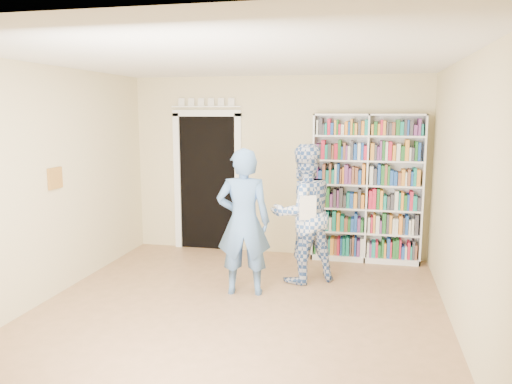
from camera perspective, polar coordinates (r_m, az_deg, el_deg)
floor at (r=5.56m, az=-2.39°, el=-13.81°), size 5.00×5.00×0.00m
ceiling at (r=5.15m, az=-2.60°, el=15.05°), size 5.00×5.00×0.00m
wall_back at (r=7.61m, az=2.39°, el=2.96°), size 4.50×0.00×4.50m
wall_left at (r=6.16m, az=-23.15°, el=0.76°), size 0.00×5.00×5.00m
wall_right at (r=5.10m, az=22.75°, el=-0.82°), size 0.00×5.00×5.00m
bookshelf at (r=7.37m, az=12.54°, el=0.45°), size 1.56×0.29×2.14m
doorway at (r=7.88m, az=-5.55°, el=1.89°), size 1.10×0.08×2.43m
wall_art at (r=6.31m, az=-21.98°, el=1.47°), size 0.03×0.25×0.25m
man_blue at (r=5.92m, az=-1.43°, el=-3.44°), size 0.70×0.53×1.76m
man_plaid at (r=6.38m, az=5.38°, el=-2.47°), size 1.09×1.04×1.78m
paper_sheet at (r=6.08m, az=5.95°, el=-1.81°), size 0.20×0.10×0.30m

